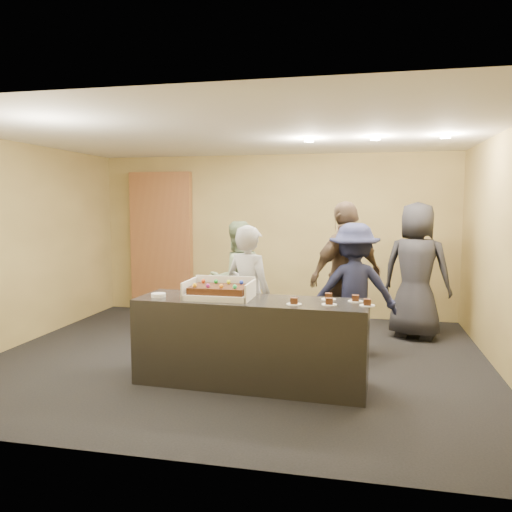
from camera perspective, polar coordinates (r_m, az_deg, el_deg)
name	(u,v)px	position (r m, az deg, el deg)	size (l,w,h in m)	color
room	(237,249)	(6.00, -2.17, 0.85)	(6.04, 6.00, 2.70)	black
serving_counter	(251,342)	(5.29, -0.60, -9.77)	(2.40, 0.70, 0.90)	black
storage_cabinet	(161,242)	(8.93, -10.76, 1.58)	(1.11, 0.15, 2.43)	brown
cake_box	(220,293)	(5.29, -4.11, -4.28)	(0.69, 0.48, 0.20)	white
sheet_cake	(219,289)	(5.25, -4.20, -3.78)	(0.59, 0.41, 0.11)	#33160B
plate_stack	(158,295)	(5.42, -11.08, -4.41)	(0.16, 0.16, 0.04)	white
slice_a	(294,302)	(4.93, 4.38, -5.29)	(0.15, 0.15, 0.07)	white
slice_b	(329,297)	(5.23, 8.29, -4.70)	(0.15, 0.15, 0.07)	white
slice_c	(329,303)	(4.95, 8.37, -5.29)	(0.15, 0.15, 0.07)	white
slice_d	(355,299)	(5.16, 11.30, -4.88)	(0.15, 0.15, 0.07)	white
slice_e	(367,303)	(4.98, 12.59, -5.32)	(0.15, 0.15, 0.07)	white
person_server_grey	(249,296)	(5.78, -0.80, -4.62)	(0.60, 0.39, 1.65)	#A1A1A6
person_sage_man	(236,280)	(7.01, -2.25, -2.74)	(0.80, 0.62, 1.65)	gray
person_navy_man	(354,290)	(6.27, 11.11, -3.85)	(1.07, 0.61, 1.66)	#1E2142
person_brown_extra	(347,277)	(6.42, 10.31, -2.41)	(1.13, 0.47, 1.92)	brown
person_dark_suit	(416,271)	(7.32, 17.86, -1.59)	(0.94, 0.61, 1.92)	#232328
ceiling_spotlights	(375,139)	(6.34, 13.49, 12.92)	(1.72, 0.12, 0.03)	#FFEAC6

